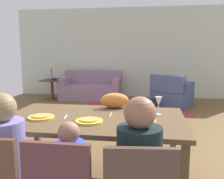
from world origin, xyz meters
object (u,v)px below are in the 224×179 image
(couch, at_px, (91,89))
(armchair, at_px, (172,94))
(plate_near_woman, at_px, (142,121))
(cat, at_px, (115,100))
(plate_near_child, at_px, (89,121))
(table_lamp, at_px, (51,65))
(book_lower, at_px, (58,79))
(handbag, at_px, (151,104))
(wine_glass, at_px, (159,102))
(dining_table, at_px, (93,124))
(plate_near_man, at_px, (41,117))
(side_table, at_px, (52,87))
(book_upper, at_px, (56,78))
(person_man, at_px, (8,171))

(couch, relative_size, armchair, 1.50)
(plate_near_woman, relative_size, armchair, 0.22)
(cat, bearing_deg, plate_near_child, -117.05)
(table_lamp, distance_m, book_lower, 0.45)
(table_lamp, distance_m, handbag, 3.11)
(wine_glass, distance_m, table_lamp, 5.24)
(dining_table, bearing_deg, plate_near_man, -166.00)
(handbag, bearing_deg, wine_glass, -88.97)
(armchair, xyz_separation_m, book_lower, (-3.21, 0.49, 0.28))
(plate_near_woman, height_order, cat, cat)
(cat, bearing_deg, plate_near_woman, -71.01)
(plate_near_child, relative_size, couch, 0.14)
(side_table, bearing_deg, table_lamp, -90.00)
(wine_glass, height_order, book_lower, wine_glass)
(plate_near_man, relative_size, wine_glass, 1.34)
(cat, relative_size, table_lamp, 0.59)
(plate_near_woman, height_order, table_lamp, table_lamp)
(plate_near_man, xyz_separation_m, armchair, (1.57, 4.22, -0.45))
(wine_glass, distance_m, armchair, 3.98)
(dining_table, relative_size, table_lamp, 3.24)
(armchair, bearing_deg, couch, 162.66)
(dining_table, xyz_separation_m, armchair, (1.09, 4.10, -0.37))
(armchair, height_order, table_lamp, table_lamp)
(table_lamp, bearing_deg, armchair, -7.57)
(plate_near_woman, relative_size, wine_glass, 1.34)
(side_table, xyz_separation_m, book_upper, (0.15, -0.04, 0.24))
(side_table, bearing_deg, plate_near_man, -68.94)
(table_lamp, xyz_separation_m, book_upper, (0.15, -0.04, -0.39))
(side_table, distance_m, table_lamp, 0.63)
(plate_near_child, height_order, book_upper, plate_near_child)
(dining_table, distance_m, armchair, 4.26)
(cat, distance_m, book_upper, 4.68)
(plate_near_child, distance_m, handbag, 3.92)
(plate_near_woman, bearing_deg, plate_near_man, -178.81)
(plate_near_woman, relative_size, book_upper, 1.14)
(person_man, height_order, armchair, person_man)
(plate_near_woman, xyz_separation_m, table_lamp, (-2.76, 4.64, 0.24))
(cat, bearing_deg, book_upper, 106.05)
(plate_near_woman, height_order, person_man, person_man)
(person_man, height_order, handbag, person_man)
(dining_table, height_order, plate_near_woman, plate_near_woman)
(plate_near_child, height_order, handbag, plate_near_child)
(cat, height_order, handbag, cat)
(table_lamp, relative_size, book_upper, 2.45)
(book_lower, bearing_deg, handbag, -19.43)
(plate_near_woman, xyz_separation_m, wine_glass, (0.15, 0.28, 0.12))
(cat, xyz_separation_m, book_upper, (-2.28, 4.08, -0.22))
(person_man, bearing_deg, side_table, 108.84)
(dining_table, height_order, plate_near_child, plate_near_child)
(table_lamp, bearing_deg, couch, 13.11)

